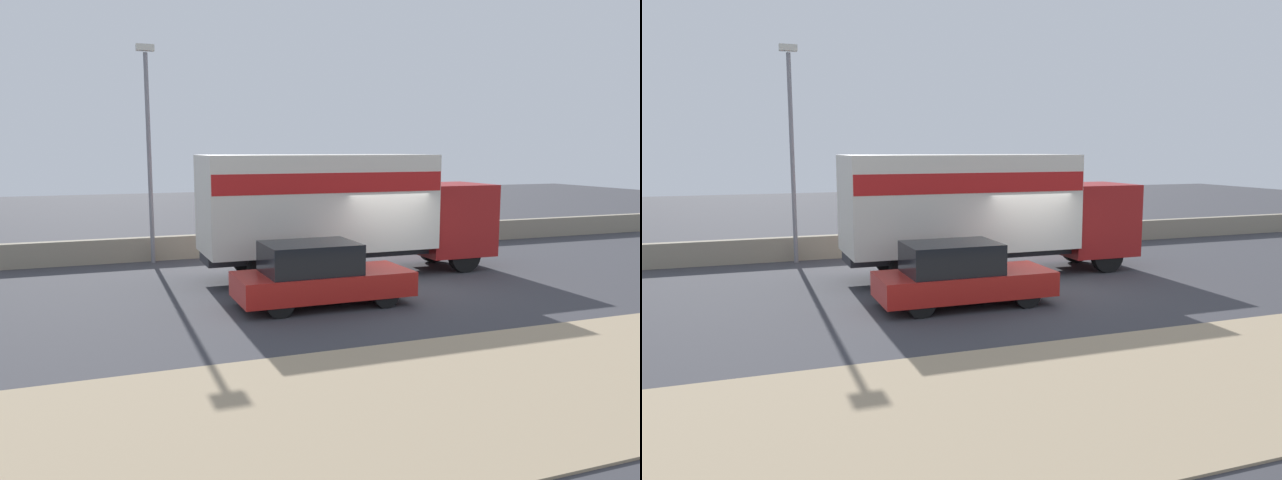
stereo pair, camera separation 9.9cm
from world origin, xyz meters
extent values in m
plane|color=#38383D|center=(0.00, 0.00, 0.00)|extent=(80.00, 80.00, 0.00)
cube|color=#9E896B|center=(0.00, -7.07, 0.02)|extent=(60.00, 5.10, 0.04)
cube|color=gray|center=(0.00, 6.66, 0.40)|extent=(60.00, 0.35, 0.80)
cylinder|color=slate|center=(-6.07, 6.18, 3.40)|extent=(0.14, 0.14, 6.81)
cube|color=beige|center=(-6.07, 6.18, 6.96)|extent=(0.56, 0.28, 0.20)
cube|color=maroon|center=(2.75, 2.12, 1.56)|extent=(2.23, 2.21, 2.22)
cube|color=black|center=(3.85, 2.12, 2.01)|extent=(0.06, 1.88, 0.98)
cube|color=#2D2D33|center=(-1.73, 2.12, 0.73)|extent=(6.73, 1.40, 0.25)
cube|color=silver|center=(-1.73, 2.12, 2.23)|extent=(6.73, 2.55, 2.75)
cube|color=red|center=(-1.73, 2.12, 2.85)|extent=(6.70, 2.57, 0.55)
cylinder|color=black|center=(2.75, 3.05, 0.50)|extent=(1.00, 0.28, 1.00)
cylinder|color=black|center=(2.75, 1.18, 0.50)|extent=(1.00, 0.28, 1.00)
cylinder|color=black|center=(-3.58, 3.05, 0.50)|extent=(1.00, 0.28, 1.00)
cylinder|color=black|center=(-3.58, 1.18, 0.50)|extent=(1.00, 0.28, 1.00)
cylinder|color=black|center=(-2.23, 3.05, 0.50)|extent=(1.00, 0.28, 1.00)
cylinder|color=black|center=(-2.23, 1.18, 0.50)|extent=(1.00, 0.28, 1.00)
cube|color=#B21E19|center=(-2.79, -1.13, 0.54)|extent=(4.26, 1.74, 0.59)
cube|color=black|center=(-3.13, -1.13, 1.19)|extent=(2.21, 1.60, 0.72)
cylinder|color=black|center=(-1.47, -0.38, 0.32)|extent=(0.65, 0.20, 0.65)
cylinder|color=black|center=(-1.47, -1.87, 0.32)|extent=(0.65, 0.20, 0.65)
cylinder|color=black|center=(-4.11, -0.38, 0.32)|extent=(0.65, 0.20, 0.65)
cylinder|color=black|center=(-4.11, -1.87, 0.32)|extent=(0.65, 0.20, 0.65)
camera|label=1|loc=(-8.05, -14.94, 3.77)|focal=35.00mm
camera|label=2|loc=(-7.96, -14.98, 3.77)|focal=35.00mm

